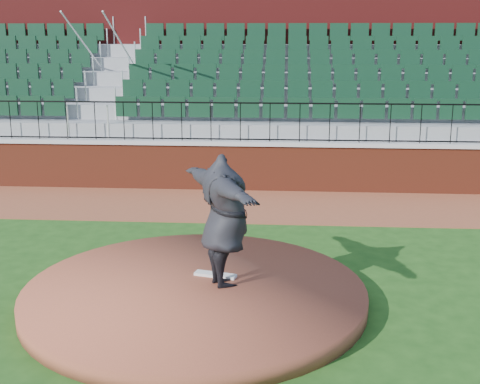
{
  "coord_description": "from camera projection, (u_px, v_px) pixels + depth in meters",
  "views": [
    {
      "loc": [
        0.78,
        -9.43,
        4.04
      ],
      "look_at": [
        0.0,
        1.5,
        1.3
      ],
      "focal_mm": 47.48,
      "sensor_mm": 36.0,
      "label": 1
    }
  ],
  "objects": [
    {
      "name": "seating_stands",
      "position": [
        260.0,
        93.0,
        19.02
      ],
      "size": [
        34.0,
        5.1,
        4.6
      ],
      "primitive_type": null,
      "color": "gray",
      "rests_on": "ground"
    },
    {
      "name": "pitchers_mound",
      "position": [
        195.0,
        294.0,
        9.81
      ],
      "size": [
        5.28,
        5.28,
        0.25
      ],
      "primitive_type": "cylinder",
      "color": "brown",
      "rests_on": "ground"
    },
    {
      "name": "ground",
      "position": [
        233.0,
        293.0,
        10.16
      ],
      "size": [
        90.0,
        90.0,
        0.0
      ],
      "primitive_type": "plane",
      "color": "#1B4413",
      "rests_on": "ground"
    },
    {
      "name": "field_wall",
      "position": [
        255.0,
        167.0,
        16.79
      ],
      "size": [
        34.0,
        0.35,
        1.2
      ],
      "primitive_type": "cube",
      "color": "maroon",
      "rests_on": "ground"
    },
    {
      "name": "wall_railing",
      "position": [
        255.0,
        122.0,
        16.5
      ],
      "size": [
        34.0,
        0.05,
        1.0
      ],
      "primitive_type": null,
      "color": "black",
      "rests_on": "wall_cap"
    },
    {
      "name": "pitching_rubber",
      "position": [
        215.0,
        275.0,
        10.2
      ],
      "size": [
        0.7,
        0.33,
        0.05
      ],
      "primitive_type": "cube",
      "rotation": [
        0.0,
        0.0,
        -0.25
      ],
      "color": "silver",
      "rests_on": "pitchers_mound"
    },
    {
      "name": "warning_track",
      "position": [
        251.0,
        205.0,
        15.39
      ],
      "size": [
        34.0,
        3.2,
        0.01
      ],
      "primitive_type": "cube",
      "color": "brown",
      "rests_on": "ground"
    },
    {
      "name": "pitcher",
      "position": [
        224.0,
        221.0,
        9.61
      ],
      "size": [
        1.8,
        2.57,
        2.07
      ],
      "primitive_type": "imported",
      "rotation": [
        0.0,
        0.0,
        2.06
      ],
      "color": "black",
      "rests_on": "pitchers_mound"
    },
    {
      "name": "concourse_wall",
      "position": [
        263.0,
        73.0,
        21.62
      ],
      "size": [
        34.0,
        0.5,
        5.5
      ],
      "primitive_type": "cube",
      "color": "maroon",
      "rests_on": "ground"
    },
    {
      "name": "wall_cap",
      "position": [
        255.0,
        143.0,
        16.63
      ],
      "size": [
        34.0,
        0.45,
        0.1
      ],
      "primitive_type": "cube",
      "color": "#B7B7B7",
      "rests_on": "field_wall"
    }
  ]
}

